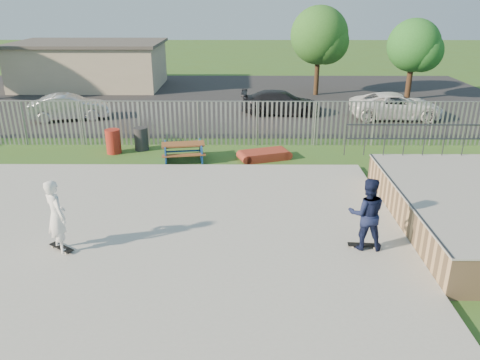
{
  "coord_description": "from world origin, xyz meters",
  "views": [
    {
      "loc": [
        2.97,
        -11.21,
        6.4
      ],
      "look_at": [
        2.9,
        2.0,
        1.1
      ],
      "focal_mm": 35.0,
      "sensor_mm": 36.0,
      "label": 1
    }
  ],
  "objects_px": {
    "car_dark": "(281,103)",
    "car_white": "(396,106)",
    "trash_bin_red": "(113,141)",
    "trash_bin_grey": "(141,139)",
    "skater_white": "(56,216)",
    "tree_mid": "(319,35)",
    "car_silver": "(69,107)",
    "funbox": "(264,155)",
    "picnic_table": "(183,152)",
    "tree_right": "(414,46)",
    "skater_navy": "(367,214)"
  },
  "relations": [
    {
      "from": "funbox",
      "to": "trash_bin_grey",
      "type": "bearing_deg",
      "value": 148.22
    },
    {
      "from": "trash_bin_red",
      "to": "car_white",
      "type": "height_order",
      "value": "car_white"
    },
    {
      "from": "car_dark",
      "to": "skater_white",
      "type": "bearing_deg",
      "value": 158.08
    },
    {
      "from": "car_silver",
      "to": "skater_white",
      "type": "relative_size",
      "value": 2.11
    },
    {
      "from": "car_dark",
      "to": "car_white",
      "type": "bearing_deg",
      "value": -96.2
    },
    {
      "from": "funbox",
      "to": "skater_navy",
      "type": "bearing_deg",
      "value": -91.64
    },
    {
      "from": "tree_right",
      "to": "car_silver",
      "type": "bearing_deg",
      "value": -165.02
    },
    {
      "from": "car_silver",
      "to": "car_dark",
      "type": "height_order",
      "value": "car_silver"
    },
    {
      "from": "picnic_table",
      "to": "car_white",
      "type": "distance_m",
      "value": 12.82
    },
    {
      "from": "picnic_table",
      "to": "funbox",
      "type": "relative_size",
      "value": 0.97
    },
    {
      "from": "trash_bin_grey",
      "to": "tree_mid",
      "type": "relative_size",
      "value": 0.18
    },
    {
      "from": "trash_bin_red",
      "to": "tree_right",
      "type": "distance_m",
      "value": 19.71
    },
    {
      "from": "picnic_table",
      "to": "car_dark",
      "type": "height_order",
      "value": "car_dark"
    },
    {
      "from": "funbox",
      "to": "tree_right",
      "type": "height_order",
      "value": "tree_right"
    },
    {
      "from": "car_white",
      "to": "tree_mid",
      "type": "xyz_separation_m",
      "value": [
        -3.41,
        6.4,
        3.15
      ]
    },
    {
      "from": "funbox",
      "to": "skater_white",
      "type": "height_order",
      "value": "skater_white"
    },
    {
      "from": "picnic_table",
      "to": "car_silver",
      "type": "height_order",
      "value": "car_silver"
    },
    {
      "from": "picnic_table",
      "to": "car_white",
      "type": "relative_size",
      "value": 0.39
    },
    {
      "from": "car_white",
      "to": "tree_right",
      "type": "xyz_separation_m",
      "value": [
        2.26,
        4.97,
        2.66
      ]
    },
    {
      "from": "picnic_table",
      "to": "car_dark",
      "type": "xyz_separation_m",
      "value": [
        4.59,
        7.88,
        0.3
      ]
    },
    {
      "from": "skater_white",
      "to": "trash_bin_grey",
      "type": "bearing_deg",
      "value": -47.8
    },
    {
      "from": "trash_bin_red",
      "to": "car_dark",
      "type": "relative_size",
      "value": 0.23
    },
    {
      "from": "funbox",
      "to": "skater_white",
      "type": "bearing_deg",
      "value": -145.28
    },
    {
      "from": "picnic_table",
      "to": "skater_navy",
      "type": "xyz_separation_m",
      "value": [
        5.61,
        -7.27,
        0.75
      ]
    },
    {
      "from": "tree_mid",
      "to": "funbox",
      "type": "bearing_deg",
      "value": -107.01
    },
    {
      "from": "trash_bin_grey",
      "to": "car_silver",
      "type": "distance_m",
      "value": 7.14
    },
    {
      "from": "trash_bin_grey",
      "to": "car_dark",
      "type": "distance_m",
      "value": 9.24
    },
    {
      "from": "funbox",
      "to": "car_silver",
      "type": "distance_m",
      "value": 12.07
    },
    {
      "from": "car_silver",
      "to": "tree_mid",
      "type": "distance_m",
      "value": 16.09
    },
    {
      "from": "trash_bin_grey",
      "to": "skater_navy",
      "type": "relative_size",
      "value": 0.51
    },
    {
      "from": "picnic_table",
      "to": "skater_white",
      "type": "xyz_separation_m",
      "value": [
        -2.32,
        -7.45,
        0.75
      ]
    },
    {
      "from": "car_dark",
      "to": "tree_mid",
      "type": "xyz_separation_m",
      "value": [
        2.76,
        5.47,
        3.18
      ]
    },
    {
      "from": "picnic_table",
      "to": "car_silver",
      "type": "bearing_deg",
      "value": 127.57
    },
    {
      "from": "picnic_table",
      "to": "tree_right",
      "type": "relative_size",
      "value": 0.38
    },
    {
      "from": "car_dark",
      "to": "car_silver",
      "type": "bearing_deg",
      "value": 98.79
    },
    {
      "from": "car_white",
      "to": "tree_right",
      "type": "relative_size",
      "value": 0.98
    },
    {
      "from": "trash_bin_grey",
      "to": "skater_white",
      "type": "relative_size",
      "value": 0.51
    },
    {
      "from": "car_silver",
      "to": "car_white",
      "type": "relative_size",
      "value": 0.84
    },
    {
      "from": "trash_bin_grey",
      "to": "skater_white",
      "type": "height_order",
      "value": "skater_white"
    },
    {
      "from": "funbox",
      "to": "trash_bin_red",
      "type": "height_order",
      "value": "trash_bin_red"
    },
    {
      "from": "tree_mid",
      "to": "skater_white",
      "type": "bearing_deg",
      "value": -114.94
    },
    {
      "from": "car_dark",
      "to": "skater_white",
      "type": "xyz_separation_m",
      "value": [
        -6.91,
        -15.33,
        0.45
      ]
    },
    {
      "from": "picnic_table",
      "to": "tree_mid",
      "type": "xyz_separation_m",
      "value": [
        7.35,
        13.35,
        3.48
      ]
    },
    {
      "from": "picnic_table",
      "to": "trash_bin_grey",
      "type": "relative_size",
      "value": 1.92
    },
    {
      "from": "trash_bin_red",
      "to": "trash_bin_grey",
      "type": "bearing_deg",
      "value": 21.9
    },
    {
      "from": "trash_bin_grey",
      "to": "car_silver",
      "type": "height_order",
      "value": "car_silver"
    },
    {
      "from": "trash_bin_grey",
      "to": "car_white",
      "type": "height_order",
      "value": "car_white"
    },
    {
      "from": "car_dark",
      "to": "trash_bin_grey",
      "type": "bearing_deg",
      "value": 136.91
    },
    {
      "from": "tree_right",
      "to": "skater_white",
      "type": "bearing_deg",
      "value": -128.4
    },
    {
      "from": "tree_mid",
      "to": "skater_navy",
      "type": "xyz_separation_m",
      "value": [
        -1.74,
        -20.63,
        -2.73
      ]
    }
  ]
}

